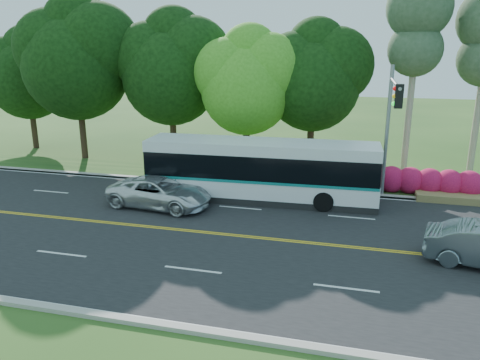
# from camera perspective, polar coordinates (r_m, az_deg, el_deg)

# --- Properties ---
(ground) EXTENTS (120.00, 120.00, 0.00)m
(ground) POSITION_cam_1_polar(r_m,az_deg,el_deg) (20.43, -1.06, -6.76)
(ground) COLOR #244818
(ground) RESTS_ON ground
(road) EXTENTS (60.00, 14.00, 0.02)m
(road) POSITION_cam_1_polar(r_m,az_deg,el_deg) (20.43, -1.06, -6.73)
(road) COLOR black
(road) RESTS_ON ground
(curb_north) EXTENTS (60.00, 0.30, 0.15)m
(curb_north) POSITION_cam_1_polar(r_m,az_deg,el_deg) (26.96, 2.97, -0.87)
(curb_north) COLOR #A6A196
(curb_north) RESTS_ON ground
(curb_south) EXTENTS (60.00, 0.30, 0.15)m
(curb_south) POSITION_cam_1_polar(r_m,az_deg,el_deg) (14.42, -8.98, -17.16)
(curb_south) COLOR #A6A196
(curb_south) RESTS_ON ground
(grass_verge) EXTENTS (60.00, 4.00, 0.10)m
(grass_verge) POSITION_cam_1_polar(r_m,az_deg,el_deg) (28.71, 3.70, 0.12)
(grass_verge) COLOR #244818
(grass_verge) RESTS_ON ground
(lane_markings) EXTENTS (57.60, 13.82, 0.00)m
(lane_markings) POSITION_cam_1_polar(r_m,az_deg,el_deg) (20.45, -1.32, -6.68)
(lane_markings) COLOR gold
(lane_markings) RESTS_ON road
(tree_row) EXTENTS (44.70, 9.10, 13.84)m
(tree_row) POSITION_cam_1_polar(r_m,az_deg,el_deg) (31.96, -4.36, 13.89)
(tree_row) COLOR black
(tree_row) RESTS_ON ground
(bougainvillea_hedge) EXTENTS (9.50, 2.25, 1.50)m
(bougainvillea_hedge) POSITION_cam_1_polar(r_m,az_deg,el_deg) (27.35, 18.33, -0.04)
(bougainvillea_hedge) COLOR #A40D42
(bougainvillea_hedge) RESTS_ON ground
(traffic_signal) EXTENTS (0.42, 6.10, 7.00)m
(traffic_signal) POSITION_cam_1_polar(r_m,az_deg,el_deg) (23.82, 17.89, 7.45)
(traffic_signal) COLOR gray
(traffic_signal) RESTS_ON ground
(transit_bus) EXTENTS (12.11, 3.04, 3.15)m
(transit_bus) POSITION_cam_1_polar(r_m,az_deg,el_deg) (24.59, 2.48, 1.10)
(transit_bus) COLOR white
(transit_bus) RESTS_ON road
(suv) EXTENTS (5.53, 2.98, 1.47)m
(suv) POSITION_cam_1_polar(r_m,az_deg,el_deg) (24.04, -9.77, -1.51)
(suv) COLOR silver
(suv) RESTS_ON road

